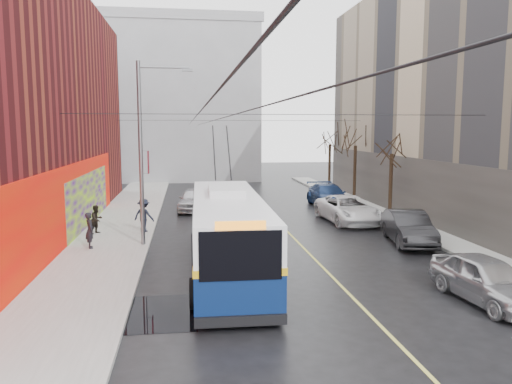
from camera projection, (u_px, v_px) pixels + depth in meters
The scene contains 21 objects.
ground at pixel (321, 315), 15.68m from camera, with size 140.00×140.00×0.00m, color black.
sidewalk_left at pixel (114, 238), 26.35m from camera, with size 4.00×60.00×0.15m, color gray.
sidewalk_right at pixel (417, 229), 28.69m from camera, with size 2.00×60.00×0.15m, color gray.
lane_line at pixel (283, 227), 29.63m from camera, with size 0.12×50.00×0.01m, color #BFB74C.
building_far at pixel (169, 101), 57.90m from camera, with size 20.50×12.10×18.00m.
streetlight_pole at pixel (144, 149), 24.04m from camera, with size 2.65×0.60×9.00m.
catenary_wires at pixel (213, 121), 29.04m from camera, with size 18.00×60.00×0.22m.
tree_near at pixel (392, 142), 32.00m from camera, with size 3.20×3.20×6.40m.
tree_mid at pixel (356, 136), 38.84m from camera, with size 3.20×3.20×6.68m.
tree_far at pixel (330, 136), 45.73m from camera, with size 3.20×3.20×6.57m.
puddle at pixel (158, 313), 15.83m from camera, with size 2.41×3.32×0.01m, color black.
pigeons_flying at pixel (204, 98), 23.67m from camera, with size 3.44×2.25×1.04m.
trolleybus at pixel (228, 232), 20.20m from camera, with size 3.18×12.71×5.98m.
parked_car_a at pixel (487, 279), 16.74m from camera, with size 1.86×4.63×1.58m, color #A8A9AD.
parked_car_b at pixel (408, 227), 25.30m from camera, with size 1.76×5.03×1.66m, color #242426.
parked_car_c at pixel (348, 209), 31.02m from camera, with size 2.74×5.93×1.65m, color white.
parked_car_d at pixel (328, 195), 37.33m from camera, with size 2.34×5.75×1.67m, color navy.
following_car at pixel (194, 199), 35.40m from camera, with size 1.91×4.74×1.62m, color silver.
pedestrian_a at pixel (90, 230), 23.70m from camera, with size 0.63×0.41×1.72m, color black.
pedestrian_b at pixel (97, 219), 27.02m from camera, with size 0.75×0.59×1.55m, color black.
pedestrian_c at pixel (144, 215), 27.48m from camera, with size 1.19×0.68×1.83m, color black.
Camera 1 is at (-4.13, -14.63, 5.82)m, focal length 35.00 mm.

